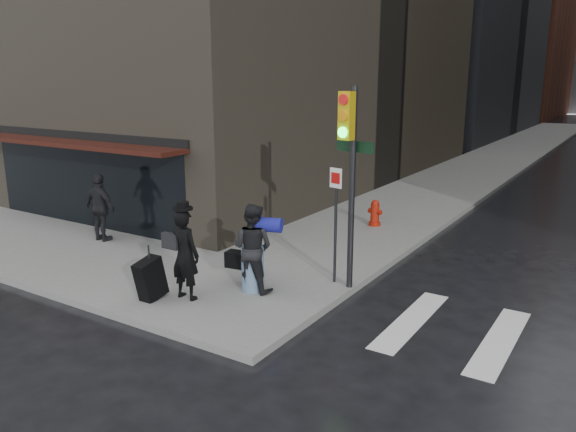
# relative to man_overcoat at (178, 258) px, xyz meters

# --- Properties ---
(ground) EXTENTS (140.00, 140.00, 0.00)m
(ground) POSITION_rel_man_overcoat_xyz_m (0.68, 0.80, -0.99)
(ground) COLOR black
(ground) RESTS_ON ground
(sidewalk_left) EXTENTS (4.00, 50.00, 0.15)m
(sidewalk_left) POSITION_rel_man_overcoat_xyz_m (0.68, 27.80, -0.92)
(sidewalk_left) COLOR slate
(sidewalk_left) RESTS_ON ground
(bldg_left_far) EXTENTS (22.00, 20.00, 26.00)m
(bldg_left_far) POSITION_rel_man_overcoat_xyz_m (-12.32, 62.80, 12.01)
(bldg_left_far) COLOR brown
(bldg_left_far) RESTS_ON ground
(storefront) EXTENTS (8.40, 1.11, 2.83)m
(storefront) POSITION_rel_man_overcoat_xyz_m (-6.32, 2.69, 0.83)
(storefront) COLOR black
(storefront) RESTS_ON ground
(man_overcoat) EXTENTS (1.03, 1.01, 2.01)m
(man_overcoat) POSITION_rel_man_overcoat_xyz_m (0.00, 0.00, 0.00)
(man_overcoat) COLOR black
(man_overcoat) RESTS_ON ground
(man_jeans) EXTENTS (1.34, 0.81, 1.84)m
(man_jeans) POSITION_rel_man_overcoat_xyz_m (0.98, 1.15, 0.08)
(man_jeans) COLOR black
(man_jeans) RESTS_ON ground
(man_greycoat) EXTENTS (1.09, 0.49, 1.83)m
(man_greycoat) POSITION_rel_man_overcoat_xyz_m (-4.61, 1.94, 0.08)
(man_greycoat) COLOR black
(man_greycoat) RESTS_ON ground
(traffic_light) EXTENTS (1.01, 0.57, 4.14)m
(traffic_light) POSITION_rel_man_overcoat_xyz_m (2.52, 2.31, 1.83)
(traffic_light) COLOR black
(traffic_light) RESTS_ON ground
(fire_hydrant) EXTENTS (0.45, 0.34, 0.79)m
(fire_hydrant) POSITION_rel_man_overcoat_xyz_m (0.95, 7.35, -0.49)
(fire_hydrant) COLOR #9A1809
(fire_hydrant) RESTS_ON ground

